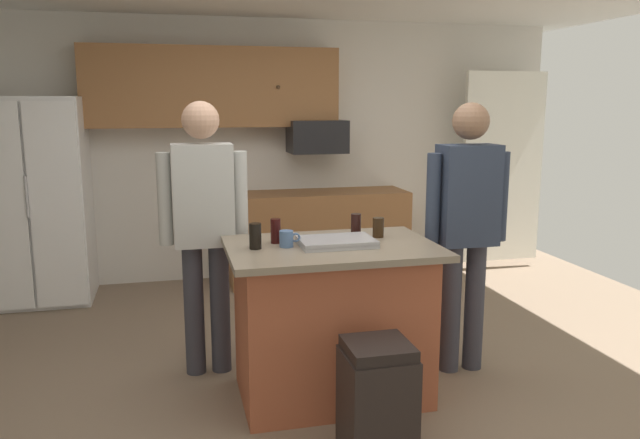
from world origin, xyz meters
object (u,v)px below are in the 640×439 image
(microwave_over_range, at_px, (317,137))
(kitchen_island, at_px, (332,320))
(person_guest_by_door, at_px, (467,218))
(glass_stout_tall, at_px, (378,227))
(mug_blue_stoneware, at_px, (287,239))
(person_guest_left, at_px, (204,219))
(glass_short_whisky, at_px, (356,224))
(trash_bin, at_px, (377,400))
(refrigerator, at_px, (37,201))
(tumbler_amber, at_px, (276,231))
(glass_pilsner, at_px, (255,236))
(serving_tray, at_px, (336,242))

(microwave_over_range, xyz_separation_m, kitchen_island, (-0.52, -2.56, -0.97))
(person_guest_by_door, bearing_deg, glass_stout_tall, -7.57)
(kitchen_island, height_order, person_guest_by_door, person_guest_by_door)
(microwave_over_range, height_order, mug_blue_stoneware, microwave_over_range)
(mug_blue_stoneware, bearing_deg, microwave_over_range, 72.81)
(person_guest_left, bearing_deg, glass_short_whisky, 20.62)
(kitchen_island, xyz_separation_m, person_guest_left, (-0.72, 0.52, 0.56))
(kitchen_island, relative_size, trash_bin, 2.03)
(glass_stout_tall, relative_size, mug_blue_stoneware, 0.99)
(refrigerator, xyz_separation_m, microwave_over_range, (2.60, 0.12, 0.53))
(microwave_over_range, relative_size, glass_short_whisky, 4.24)
(glass_short_whisky, bearing_deg, person_guest_left, 164.38)
(glass_short_whisky, bearing_deg, glass_stout_tall, -48.20)
(person_guest_by_door, relative_size, tumbler_amber, 11.97)
(glass_stout_tall, xyz_separation_m, tumbler_amber, (-0.65, -0.01, 0.01))
(tumbler_amber, height_order, glass_pilsner, same)
(glass_short_whisky, bearing_deg, serving_tray, -126.38)
(mug_blue_stoneware, relative_size, serving_tray, 0.28)
(glass_stout_tall, bearing_deg, tumbler_amber, -178.83)
(glass_stout_tall, relative_size, tumbler_amber, 0.83)
(person_guest_left, xyz_separation_m, person_guest_by_door, (1.66, -0.36, -0.01))
(kitchen_island, bearing_deg, person_guest_left, 143.75)
(kitchen_island, bearing_deg, glass_pilsner, 179.12)
(kitchen_island, distance_m, glass_short_whisky, 0.64)
(microwave_over_range, bearing_deg, serving_tray, -100.89)
(serving_tray, distance_m, trash_bin, 0.96)
(mug_blue_stoneware, height_order, glass_pilsner, glass_pilsner)
(person_guest_by_door, bearing_deg, tumbler_amber, -8.06)
(glass_pilsner, bearing_deg, trash_bin, -54.62)
(glass_short_whisky, bearing_deg, trash_bin, -100.24)
(microwave_over_range, height_order, trash_bin, microwave_over_range)
(microwave_over_range, xyz_separation_m, trash_bin, (-0.47, -3.26, -1.15))
(kitchen_island, height_order, glass_pilsner, glass_pilsner)
(trash_bin, bearing_deg, tumbler_amber, 113.86)
(glass_stout_tall, xyz_separation_m, mug_blue_stoneware, (-0.60, -0.13, -0.01))
(person_guest_left, height_order, glass_stout_tall, person_guest_left)
(microwave_over_range, distance_m, trash_bin, 3.49)
(trash_bin, bearing_deg, refrigerator, 124.16)
(person_guest_by_door, bearing_deg, glass_pilsner, -3.38)
(person_guest_left, xyz_separation_m, glass_stout_tall, (1.05, -0.39, -0.03))
(mug_blue_stoneware, bearing_deg, person_guest_by_door, 6.96)
(tumbler_amber, height_order, mug_blue_stoneware, tumbler_amber)
(microwave_over_range, bearing_deg, glass_pilsner, -110.87)
(glass_stout_tall, height_order, trash_bin, glass_stout_tall)
(glass_stout_tall, bearing_deg, person_guest_left, 159.88)
(person_guest_by_door, bearing_deg, microwave_over_range, -89.48)
(microwave_over_range, relative_size, person_guest_left, 0.31)
(glass_short_whisky, relative_size, trash_bin, 0.22)
(person_guest_left, distance_m, glass_pilsner, 0.58)
(refrigerator, distance_m, person_guest_left, 2.36)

